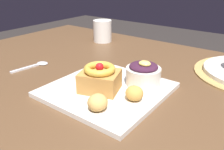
{
  "coord_description": "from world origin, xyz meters",
  "views": [
    {
      "loc": [
        0.25,
        -0.48,
        1.01
      ],
      "look_at": [
        -0.08,
        -0.04,
        0.77
      ],
      "focal_mm": 37.18,
      "sensor_mm": 36.0,
      "label": 1
    }
  ],
  "objects_px": {
    "cake_slice": "(100,78)",
    "fritter_middle": "(134,93)",
    "berry_ramekin": "(143,74)",
    "spoon": "(35,65)",
    "front_plate": "(107,89)",
    "coffee_mug": "(103,31)",
    "fritter_front": "(98,102)"
  },
  "relations": [
    {
      "from": "berry_ramekin",
      "to": "coffee_mug",
      "type": "height_order",
      "value": "coffee_mug"
    },
    {
      "from": "fritter_middle",
      "to": "cake_slice",
      "type": "bearing_deg",
      "value": -175.1
    },
    {
      "from": "fritter_middle",
      "to": "coffee_mug",
      "type": "bearing_deg",
      "value": 136.75
    },
    {
      "from": "cake_slice",
      "to": "spoon",
      "type": "distance_m",
      "value": 0.3
    },
    {
      "from": "spoon",
      "to": "fritter_front",
      "type": "bearing_deg",
      "value": -98.71
    },
    {
      "from": "spoon",
      "to": "cake_slice",
      "type": "bearing_deg",
      "value": -87.48
    },
    {
      "from": "cake_slice",
      "to": "fritter_middle",
      "type": "xyz_separation_m",
      "value": [
        0.1,
        0.01,
        -0.01
      ]
    },
    {
      "from": "berry_ramekin",
      "to": "spoon",
      "type": "xyz_separation_m",
      "value": [
        -0.36,
        -0.07,
        -0.04
      ]
    },
    {
      "from": "berry_ramekin",
      "to": "spoon",
      "type": "bearing_deg",
      "value": -168.44
    },
    {
      "from": "berry_ramekin",
      "to": "fritter_front",
      "type": "bearing_deg",
      "value": -94.47
    },
    {
      "from": "front_plate",
      "to": "cake_slice",
      "type": "bearing_deg",
      "value": -106.55
    },
    {
      "from": "berry_ramekin",
      "to": "fritter_front",
      "type": "xyz_separation_m",
      "value": [
        -0.01,
        -0.17,
        -0.01
      ]
    },
    {
      "from": "front_plate",
      "to": "fritter_middle",
      "type": "bearing_deg",
      "value": -8.45
    },
    {
      "from": "front_plate",
      "to": "fritter_front",
      "type": "bearing_deg",
      "value": -62.8
    },
    {
      "from": "fritter_middle",
      "to": "fritter_front",
      "type": "bearing_deg",
      "value": -115.83
    },
    {
      "from": "fritter_front",
      "to": "fritter_middle",
      "type": "bearing_deg",
      "value": 64.17
    },
    {
      "from": "front_plate",
      "to": "coffee_mug",
      "type": "xyz_separation_m",
      "value": [
        -0.31,
        0.37,
        0.04
      ]
    },
    {
      "from": "berry_ramekin",
      "to": "coffee_mug",
      "type": "bearing_deg",
      "value": 142.02
    },
    {
      "from": "cake_slice",
      "to": "coffee_mug",
      "type": "relative_size",
      "value": 1.21
    },
    {
      "from": "fritter_front",
      "to": "coffee_mug",
      "type": "xyz_separation_m",
      "value": [
        -0.36,
        0.46,
        0.02
      ]
    },
    {
      "from": "berry_ramekin",
      "to": "spoon",
      "type": "relative_size",
      "value": 0.72
    },
    {
      "from": "front_plate",
      "to": "berry_ramekin",
      "type": "distance_m",
      "value": 0.1
    },
    {
      "from": "berry_ramekin",
      "to": "cake_slice",
      "type": "bearing_deg",
      "value": -126.3
    },
    {
      "from": "front_plate",
      "to": "berry_ramekin",
      "type": "xyz_separation_m",
      "value": [
        0.06,
        0.07,
        0.04
      ]
    },
    {
      "from": "fritter_middle",
      "to": "spoon",
      "type": "bearing_deg",
      "value": 178.38
    },
    {
      "from": "berry_ramekin",
      "to": "fritter_front",
      "type": "relative_size",
      "value": 2.02
    },
    {
      "from": "cake_slice",
      "to": "coffee_mug",
      "type": "bearing_deg",
      "value": 128.43
    },
    {
      "from": "front_plate",
      "to": "spoon",
      "type": "relative_size",
      "value": 2.19
    },
    {
      "from": "fritter_front",
      "to": "coffee_mug",
      "type": "distance_m",
      "value": 0.59
    },
    {
      "from": "front_plate",
      "to": "fritter_middle",
      "type": "xyz_separation_m",
      "value": [
        0.09,
        -0.01,
        0.02
      ]
    },
    {
      "from": "fritter_front",
      "to": "spoon",
      "type": "distance_m",
      "value": 0.36
    },
    {
      "from": "berry_ramekin",
      "to": "fritter_middle",
      "type": "xyz_separation_m",
      "value": [
        0.03,
        -0.09,
        -0.01
      ]
    }
  ]
}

